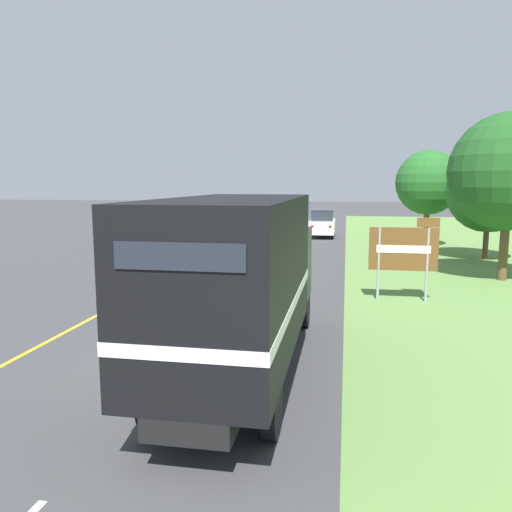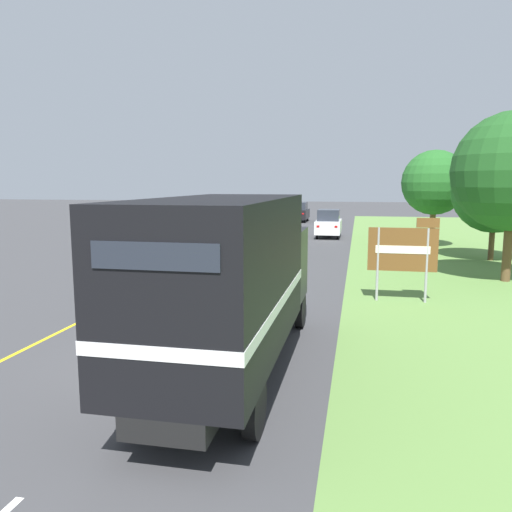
{
  "view_description": "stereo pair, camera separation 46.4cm",
  "coord_description": "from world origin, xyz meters",
  "views": [
    {
      "loc": [
        3.68,
        -10.09,
        3.99
      ],
      "look_at": [
        0.3,
        8.65,
        1.2
      ],
      "focal_mm": 35.0,
      "sensor_mm": 36.0,
      "label": 1
    },
    {
      "loc": [
        4.14,
        -10.0,
        3.99
      ],
      "look_at": [
        0.3,
        8.65,
        1.2
      ],
      "focal_mm": 35.0,
      "sensor_mm": 36.0,
      "label": 2
    }
  ],
  "objects": [
    {
      "name": "lead_car_black_ahead",
      "position": [
        -1.96,
        42.04,
        1.02
      ],
      "size": [
        1.8,
        4.36,
        2.04
      ],
      "color": "black",
      "rests_on": "ground"
    },
    {
      "name": "edge_line_yellow",
      "position": [
        -3.7,
        18.52,
        0.0
      ],
      "size": [
        0.12,
        67.14,
        0.01
      ],
      "primitive_type": "cube",
      "color": "yellow",
      "rests_on": "ground"
    },
    {
      "name": "highway_sign",
      "position": [
        5.66,
        7.2,
        1.75
      ],
      "size": [
        2.27,
        0.09,
        2.85
      ],
      "color": "#9E9EA3",
      "rests_on": "ground"
    },
    {
      "name": "lead_car_white_ahead",
      "position": [
        1.98,
        27.15,
        1.03
      ],
      "size": [
        1.8,
        3.9,
        2.07
      ],
      "color": "black",
      "rests_on": "ground"
    },
    {
      "name": "lead_car_white",
      "position": [
        -1.84,
        17.24,
        1.0
      ],
      "size": [
        1.8,
        4.34,
        2.0
      ],
      "color": "black",
      "rests_on": "ground"
    },
    {
      "name": "ground_plane",
      "position": [
        0.0,
        0.0,
        0.0
      ],
      "size": [
        200.0,
        200.0,
        0.0
      ],
      "primitive_type": "plane",
      "color": "#3D3D3F"
    },
    {
      "name": "centre_dash_far",
      "position": [
        0.0,
        20.23,
        0.0
      ],
      "size": [
        0.12,
        2.6,
        0.01
      ],
      "primitive_type": "cube",
      "color": "white",
      "rests_on": "ground"
    },
    {
      "name": "centre_dash_farthest",
      "position": [
        0.0,
        26.83,
        0.0
      ],
      "size": [
        0.12,
        2.6,
        0.01
      ],
      "primitive_type": "cube",
      "color": "white",
      "rests_on": "ground"
    },
    {
      "name": "roadside_tree_mid",
      "position": [
        10.95,
        17.65,
        3.58
      ],
      "size": [
        4.29,
        4.29,
        5.73
      ],
      "color": "brown",
      "rests_on": "ground"
    },
    {
      "name": "roadside_tree_far",
      "position": [
        8.68,
        22.74,
        4.02
      ],
      "size": [
        4.0,
        4.0,
        6.03
      ],
      "color": "brown",
      "rests_on": "ground"
    },
    {
      "name": "centre_dash_mid_a",
      "position": [
        0.0,
        7.03,
        0.0
      ],
      "size": [
        0.12,
        2.6,
        0.01
      ],
      "primitive_type": "cube",
      "color": "white",
      "rests_on": "ground"
    },
    {
      "name": "horse_trailer_truck",
      "position": [
        1.63,
        -0.32,
        2.06
      ],
      "size": [
        2.32,
        8.39,
        3.72
      ],
      "color": "black",
      "rests_on": "ground"
    },
    {
      "name": "centre_dash_mid_b",
      "position": [
        0.0,
        13.63,
        0.0
      ],
      "size": [
        0.12,
        2.6,
        0.01
      ],
      "primitive_type": "cube",
      "color": "white",
      "rests_on": "ground"
    },
    {
      "name": "centre_dash_near",
      "position": [
        0.0,
        0.43,
        0.0
      ],
      "size": [
        0.12,
        2.6,
        0.01
      ],
      "primitive_type": "cube",
      "color": "white",
      "rests_on": "ground"
    }
  ]
}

